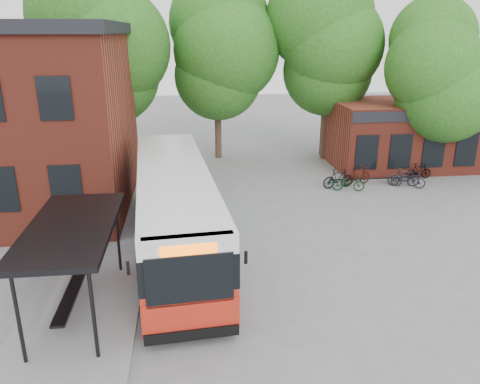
{
  "coord_description": "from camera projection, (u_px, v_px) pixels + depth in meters",
  "views": [
    {
      "loc": [
        -1.11,
        -13.77,
        8.09
      ],
      "look_at": [
        0.93,
        3.81,
        2.0
      ],
      "focal_mm": 35.0,
      "sensor_mm": 36.0,
      "label": 1
    }
  ],
  "objects": [
    {
      "name": "bicycle_0",
      "position": [
        348.0,
        183.0,
        24.91
      ],
      "size": [
        1.8,
        0.95,
        0.9
      ],
      "primitive_type": "imported",
      "rotation": [
        0.0,
        0.0,
        1.36
      ],
      "color": "black",
      "rests_on": "ground"
    },
    {
      "name": "bicycle_7",
      "position": [
        419.0,
        171.0,
        26.93
      ],
      "size": [
        1.54,
        0.5,
        0.92
      ],
      "primitive_type": "imported",
      "rotation": [
        0.0,
        0.0,
        1.61
      ],
      "color": "black",
      "rests_on": "ground"
    },
    {
      "name": "bicycle_5",
      "position": [
        404.0,
        177.0,
        25.65
      ],
      "size": [
        1.77,
        0.85,
        1.03
      ],
      "primitive_type": "imported",
      "rotation": [
        0.0,
        0.0,
        1.35
      ],
      "color": "black",
      "rests_on": "ground"
    },
    {
      "name": "city_bus",
      "position": [
        175.0,
        209.0,
        17.96
      ],
      "size": [
        3.73,
        12.88,
        3.23
      ],
      "primitive_type": null,
      "rotation": [
        0.0,
        0.0,
        0.08
      ],
      "color": "red",
      "rests_on": "ground"
    },
    {
      "name": "bicycle_1",
      "position": [
        338.0,
        178.0,
        25.36
      ],
      "size": [
        1.85,
        0.85,
        1.07
      ],
      "primitive_type": "imported",
      "rotation": [
        0.0,
        0.0,
        1.77
      ],
      "color": "black",
      "rests_on": "ground"
    },
    {
      "name": "ground",
      "position": [
        226.0,
        286.0,
        15.69
      ],
      "size": [
        100.0,
        100.0,
        0.0
      ],
      "primitive_type": "plane",
      "color": "slate"
    },
    {
      "name": "tree_2",
      "position": [
        328.0,
        74.0,
        29.8
      ],
      "size": [
        7.92,
        7.92,
        11.0
      ],
      "primitive_type": null,
      "color": "#225A18",
      "rests_on": "ground"
    },
    {
      "name": "tree_1",
      "position": [
        217.0,
        79.0,
        30.07
      ],
      "size": [
        7.92,
        7.92,
        10.4
      ],
      "primitive_type": null,
      "color": "#225A18",
      "rests_on": "ground"
    },
    {
      "name": "shop_row",
      "position": [
        440.0,
        132.0,
        29.83
      ],
      "size": [
        14.0,
        6.2,
        4.0
      ],
      "primitive_type": null,
      "color": "maroon",
      "rests_on": "ground"
    },
    {
      "name": "bicycle_6",
      "position": [
        408.0,
        179.0,
        25.45
      ],
      "size": [
        1.91,
        1.34,
        0.95
      ],
      "primitive_type": "imported",
      "rotation": [
        0.0,
        0.0,
        1.13
      ],
      "color": "#20212B",
      "rests_on": "ground"
    },
    {
      "name": "bicycle_3",
      "position": [
        357.0,
        176.0,
        25.84
      ],
      "size": [
        1.86,
        1.05,
        1.08
      ],
      "primitive_type": "imported",
      "rotation": [
        0.0,
        0.0,
        1.89
      ],
      "color": "#3F1209",
      "rests_on": "ground"
    },
    {
      "name": "tree_3",
      "position": [
        432.0,
        95.0,
        26.87
      ],
      "size": [
        7.04,
        7.04,
        9.28
      ],
      "primitive_type": null,
      "color": "#225A18",
      "rests_on": "ground"
    },
    {
      "name": "bus_shelter",
      "position": [
        76.0,
        269.0,
        13.79
      ],
      "size": [
        3.6,
        7.0,
        2.9
      ],
      "primitive_type": null,
      "color": "black",
      "rests_on": "ground"
    },
    {
      "name": "tree_0",
      "position": [
        103.0,
        77.0,
        28.27
      ],
      "size": [
        7.92,
        7.92,
        11.0
      ],
      "primitive_type": null,
      "color": "#225A18",
      "rests_on": "ground"
    },
    {
      "name": "bike_rail",
      "position": [
        376.0,
        181.0,
        26.04
      ],
      "size": [
        5.2,
        0.1,
        0.38
      ],
      "primitive_type": null,
      "color": "black",
      "rests_on": "ground"
    }
  ]
}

